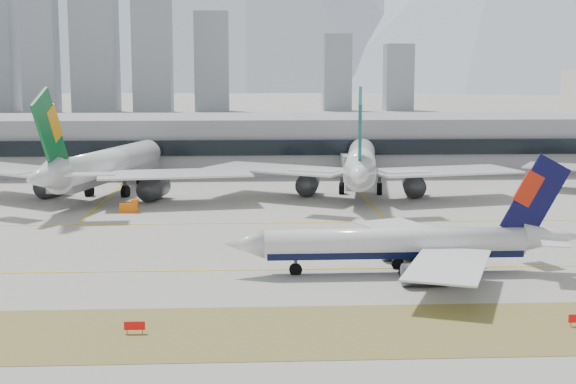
{
  "coord_description": "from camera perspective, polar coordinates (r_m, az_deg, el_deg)",
  "views": [
    {
      "loc": [
        -1.29,
        -113.62,
        27.09
      ],
      "look_at": [
        5.66,
        18.0,
        7.5
      ],
      "focal_mm": 50.0,
      "sensor_mm": 36.0,
      "label": 1
    }
  ],
  "objects": [
    {
      "name": "hold_sign_left",
      "position": [
        86.53,
        -10.86,
        -9.34
      ],
      "size": [
        2.2,
        0.15,
        1.35
      ],
      "color": "red",
      "rests_on": "ground"
    },
    {
      "name": "ground",
      "position": [
        116.81,
        -2.31,
        -4.96
      ],
      "size": [
        3000.0,
        3000.0,
        0.0
      ],
      "primitive_type": "plane",
      "color": "#9E9A93",
      "rests_on": "ground"
    },
    {
      "name": "city_skyline",
      "position": [
        577.21,
        -13.78,
        10.47
      ],
      "size": [
        342.0,
        49.8,
        140.0
      ],
      "color": "gray",
      "rests_on": "ground"
    },
    {
      "name": "gse_b",
      "position": [
        160.64,
        -11.18,
        -1.04
      ],
      "size": [
        3.55,
        2.0,
        2.6
      ],
      "color": "orange",
      "rests_on": "ground"
    },
    {
      "name": "terminal",
      "position": [
        229.29,
        -2.69,
        3.55
      ],
      "size": [
        280.0,
        43.1,
        15.0
      ],
      "color": "gray",
      "rests_on": "ground"
    },
    {
      "name": "widebody_cathay",
      "position": [
        179.8,
        5.2,
        1.88
      ],
      "size": [
        69.1,
        68.29,
        24.91
      ],
      "rotation": [
        0.0,
        0.0,
        1.42
      ],
      "color": "white",
      "rests_on": "ground"
    },
    {
      "name": "widebody_eva",
      "position": [
        180.06,
        -12.93,
        1.71
      ],
      "size": [
        67.93,
        67.68,
        24.89
      ],
      "rotation": [
        0.0,
        0.0,
        1.33
      ],
      "color": "white",
      "rests_on": "ground"
    },
    {
      "name": "taxiing_airliner",
      "position": [
        110.6,
        8.51,
        -3.7
      ],
      "size": [
        48.99,
        42.67,
        16.49
      ],
      "rotation": [
        0.0,
        0.0,
        3.15
      ],
      "color": "white",
      "rests_on": "ground"
    }
  ]
}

